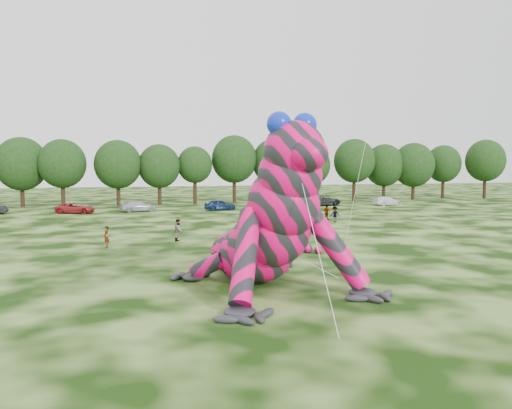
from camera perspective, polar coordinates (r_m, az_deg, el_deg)
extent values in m
plane|color=#16330A|center=(20.75, 12.68, -12.20)|extent=(240.00, 240.00, 0.00)
cylinder|color=silver|center=(32.58, 13.21, 10.80)|extent=(0.02, 0.02, 19.46)
cylinder|color=#382314|center=(33.64, 9.88, -5.46)|extent=(0.08, 0.08, 0.24)
imported|color=maroon|center=(64.71, -19.93, -0.39)|extent=(4.95, 3.03, 1.28)
imported|color=#B1B5BB|center=(64.79, -13.27, -0.21)|extent=(4.82, 2.62, 1.33)
imported|color=#12254E|center=(65.20, -4.15, -0.05)|extent=(4.10, 1.74, 1.38)
imported|color=silver|center=(68.58, 1.11, 0.21)|extent=(4.51, 2.24, 1.42)
imported|color=#252527|center=(72.95, 7.63, 0.47)|extent=(5.77, 3.38, 1.51)
imported|color=white|center=(75.19, 14.71, 0.40)|extent=(4.76, 2.65, 1.31)
imported|color=gray|center=(37.25, -16.73, -3.58)|extent=(0.39, 0.58, 1.56)
imported|color=gray|center=(39.30, -8.86, -2.90)|extent=(0.91, 1.02, 1.73)
imported|color=gray|center=(51.90, 9.00, -1.12)|extent=(1.09, 0.63, 1.68)
imported|color=gray|center=(39.28, 0.02, -2.75)|extent=(0.66, 1.76, 1.87)
imported|color=gray|center=(54.06, 8.10, -0.91)|extent=(0.74, 1.03, 1.62)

